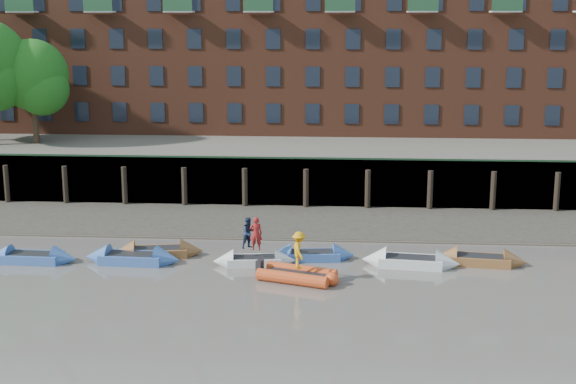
# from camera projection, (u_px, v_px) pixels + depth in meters

# --- Properties ---
(ground) EXTENTS (220.00, 220.00, 0.00)m
(ground) POSITION_uv_depth(u_px,v_px,m) (331.00, 340.00, 30.99)
(ground) COLOR #676059
(ground) RESTS_ON ground
(foreshore) EXTENTS (110.00, 8.00, 0.50)m
(foreshore) POSITION_uv_depth(u_px,v_px,m) (336.00, 223.00, 48.54)
(foreshore) COLOR #3D382F
(foreshore) RESTS_ON ground
(mud_band) EXTENTS (110.00, 1.60, 0.10)m
(mud_band) POSITION_uv_depth(u_px,v_px,m) (335.00, 238.00, 45.22)
(mud_band) COLOR #4C4336
(mud_band) RESTS_ON ground
(river_wall) EXTENTS (110.00, 1.23, 3.30)m
(river_wall) POSITION_uv_depth(u_px,v_px,m) (337.00, 183.00, 52.46)
(river_wall) COLOR #2D2A26
(river_wall) RESTS_ON ground
(bank_terrace) EXTENTS (110.00, 28.00, 3.20)m
(bank_terrace) POSITION_uv_depth(u_px,v_px,m) (339.00, 149.00, 65.74)
(bank_terrace) COLOR #5E594D
(bank_terrace) RESTS_ON ground
(apartment_terrace) EXTENTS (80.60, 15.56, 20.98)m
(apartment_terrace) POSITION_uv_depth(u_px,v_px,m) (340.00, 9.00, 64.31)
(apartment_terrace) COLOR brown
(apartment_terrace) RESTS_ON bank_terrace
(rowboat_0) EXTENTS (4.68, 1.53, 1.34)m
(rowboat_0) POSITION_uv_depth(u_px,v_px,m) (32.00, 258.00, 40.76)
(rowboat_0) COLOR #3A61A8
(rowboat_0) RESTS_ON ground
(rowboat_1) EXTENTS (5.00, 1.68, 1.43)m
(rowboat_1) POSITION_uv_depth(u_px,v_px,m) (132.00, 258.00, 40.59)
(rowboat_1) COLOR #3A61A8
(rowboat_1) RESTS_ON ground
(rowboat_2) EXTENTS (4.90, 2.24, 1.37)m
(rowboat_2) POSITION_uv_depth(u_px,v_px,m) (158.00, 252.00, 41.69)
(rowboat_2) COLOR brown
(rowboat_2) RESTS_ON ground
(rowboat_3) EXTENTS (4.28, 1.66, 1.21)m
(rowboat_3) POSITION_uv_depth(u_px,v_px,m) (254.00, 261.00, 40.30)
(rowboat_3) COLOR silver
(rowboat_3) RESTS_ON ground
(rowboat_4) EXTENTS (4.49, 1.74, 1.27)m
(rowboat_4) POSITION_uv_depth(u_px,v_px,m) (312.00, 255.00, 41.19)
(rowboat_4) COLOR #3A61A8
(rowboat_4) RESTS_ON ground
(rowboat_5) EXTENTS (5.01, 1.98, 1.41)m
(rowboat_5) POSITION_uv_depth(u_px,v_px,m) (411.00, 262.00, 40.06)
(rowboat_5) COLOR silver
(rowboat_5) RESTS_ON ground
(rowboat_6) EXTENTS (4.75, 1.94, 1.34)m
(rowboat_6) POSITION_uv_depth(u_px,v_px,m) (480.00, 260.00, 40.37)
(rowboat_6) COLOR brown
(rowboat_6) RESTS_ON ground
(rib_tender) EXTENTS (3.94, 2.84, 0.67)m
(rib_tender) POSITION_uv_depth(u_px,v_px,m) (300.00, 275.00, 37.84)
(rib_tender) COLOR #D0471C
(rib_tender) RESTS_ON ground
(person_rower_a) EXTENTS (0.66, 0.47, 1.70)m
(person_rower_a) POSITION_uv_depth(u_px,v_px,m) (256.00, 233.00, 39.90)
(person_rower_a) COLOR maroon
(person_rower_a) RESTS_ON rowboat_3
(person_rower_b) EXTENTS (0.98, 0.95, 1.59)m
(person_rower_b) POSITION_uv_depth(u_px,v_px,m) (249.00, 233.00, 40.21)
(person_rower_b) COLOR #19233F
(person_rower_b) RESTS_ON rowboat_3
(person_rib_crew) EXTENTS (0.91, 1.27, 1.77)m
(person_rib_crew) POSITION_uv_depth(u_px,v_px,m) (299.00, 250.00, 37.58)
(person_rib_crew) COLOR orange
(person_rib_crew) RESTS_ON rib_tender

